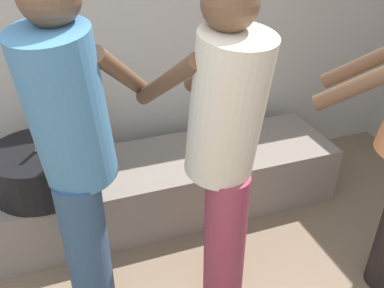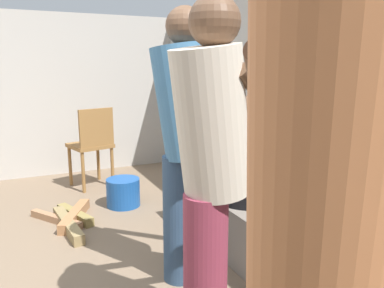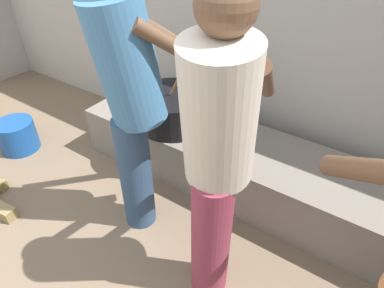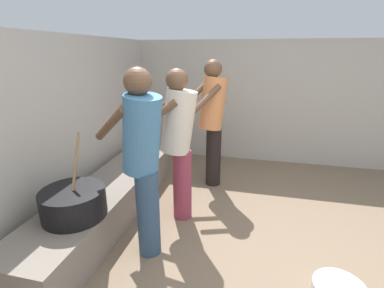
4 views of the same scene
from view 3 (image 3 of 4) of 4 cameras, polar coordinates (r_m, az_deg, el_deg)
name	(u,v)px [view 3 (image 3 of 4)]	position (r m, az deg, el deg)	size (l,w,h in m)	color
block_enclosure_rear	(219,29)	(2.70, 4.66, 19.22)	(5.77, 0.20, 1.93)	#ADA8A0
hearth_ledge	(241,166)	(2.44, 8.39, -3.80)	(2.55, 0.60, 0.39)	slate
cooking_pot_main	(172,108)	(2.46, -3.39, 6.15)	(0.54, 0.54, 0.70)	black
cook_in_blue_shirt	(131,94)	(1.77, -10.42, 8.43)	(0.63, 0.74, 1.64)	navy
cook_in_cream_shirt	(217,151)	(1.38, 4.40, -1.25)	(0.49, 0.72, 1.60)	#8C3347
bucket_blue_plastic	(17,136)	(3.21, -27.92, 1.29)	(0.32, 0.32, 0.27)	#194C99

